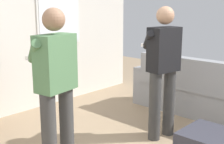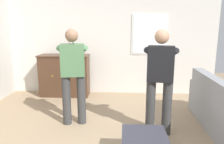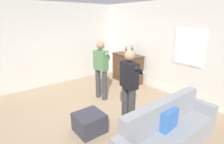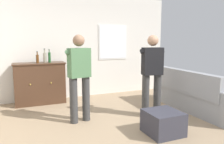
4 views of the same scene
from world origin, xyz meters
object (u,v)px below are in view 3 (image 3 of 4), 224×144
Objects in this scene: sideboard_cabinet at (127,68)px; bottle_spirits_clear at (126,51)px; ottoman at (89,123)px; person_standing_left at (101,68)px; bottle_wine_green at (131,51)px; bottle_liquor_amber at (132,52)px; person_standing_right at (129,85)px; couch at (169,133)px.

sideboard_cabinet is 4.34× the size of bottle_spirits_clear.
person_standing_left is at bearing 135.77° from ottoman.
ottoman is at bearing -44.23° from person_standing_left.
ottoman is (1.59, -2.71, -0.96)m from bottle_wine_green.
sideboard_cabinet is at bearing 175.81° from bottle_liquor_amber.
bottle_spirits_clear is at bearing 138.77° from person_standing_right.
sideboard_cabinet is 0.66m from bottle_wine_green.
person_standing_right is (0.30, 0.83, 0.74)m from ottoman.
couch is 3.48m from bottle_liquor_amber.
couch is 6.71× the size of bottle_wine_green.
sideboard_cabinet is at bearing 148.74° from couch.
bottle_wine_green is at bearing 8.73° from sideboard_cabinet.
person_standing_left is at bearing 168.90° from person_standing_right.
person_standing_right reaches higher than sideboard_cabinet.
bottle_wine_green is 0.20× the size of person_standing_right.
couch reaches higher than ottoman.
bottle_spirits_clear is at bearing 149.59° from couch.
bottle_liquor_amber reaches higher than couch.
couch is 4.03× the size of ottoman.
couch is at bearing -33.18° from bottle_liquor_amber.
person_standing_left is (0.59, -1.57, 0.42)m from sideboard_cabinet.
sideboard_cabinet is at bearing 122.87° from ottoman.
bottle_wine_green is at bearing 158.82° from bottle_liquor_amber.
ottoman is (1.77, -2.65, -0.94)m from bottle_spirits_clear.
bottle_liquor_amber is 0.59× the size of ottoman.
bottle_spirits_clear is 0.17× the size of person_standing_right.
ottoman is 1.15m from person_standing_right.
sideboard_cabinet is 2.17× the size of ottoman.
person_standing_right reaches higher than bottle_liquor_amber.
bottle_liquor_amber is 1.61m from person_standing_left.
person_standing_left is at bearing -74.31° from bottle_wine_green.
person_standing_right is (1.89, -1.88, -0.22)m from bottle_wine_green.
bottle_wine_green reaches higher than sideboard_cabinet.
sideboard_cabinet is 2.79m from person_standing_right.
bottle_liquor_amber is 0.29m from bottle_spirits_clear.
bottle_liquor_amber is (0.10, -0.04, -0.00)m from bottle_wine_green.
bottle_spirits_clear is at bearing 112.31° from person_standing_left.
bottle_wine_green is at bearing 147.20° from couch.
person_standing_left reaches higher than bottle_liquor_amber.
sideboard_cabinet is 0.73× the size of person_standing_right.
person_standing_left and person_standing_right have the same top height.
person_standing_left is (0.63, -1.53, -0.20)m from bottle_spirits_clear.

